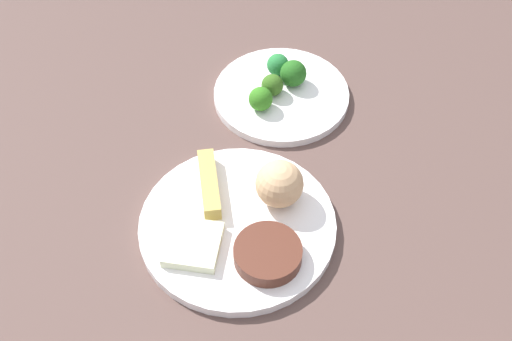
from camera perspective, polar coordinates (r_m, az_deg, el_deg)
tabletop at (r=0.90m, az=0.09°, el=-7.08°), size 2.20×2.20×0.02m
main_plate at (r=0.91m, az=-1.67°, el=-4.96°), size 0.28×0.28×0.02m
rice_scoop at (r=0.90m, az=2.12°, el=-1.20°), size 0.07×0.07×0.07m
spring_roll at (r=0.93m, az=-4.23°, el=-1.21°), size 0.12×0.05×0.02m
crab_rangoon_wonton at (r=0.87m, az=-5.66°, el=-6.62°), size 0.08×0.08×0.02m
stir_fry_heap at (r=0.86m, az=1.07°, el=-7.48°), size 0.09×0.09×0.02m
broccoli_plate at (r=1.08m, az=2.28°, el=6.81°), size 0.23×0.23×0.01m
broccoli_floret_0 at (r=1.06m, az=1.48°, el=7.67°), size 0.04×0.04×0.04m
broccoli_floret_1 at (r=1.08m, az=3.37°, el=8.70°), size 0.04×0.04×0.04m
broccoli_floret_2 at (r=1.10m, az=1.98°, el=9.47°), size 0.04×0.04×0.04m
broccoli_floret_3 at (r=1.04m, az=0.42°, el=6.44°), size 0.04×0.04×0.04m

